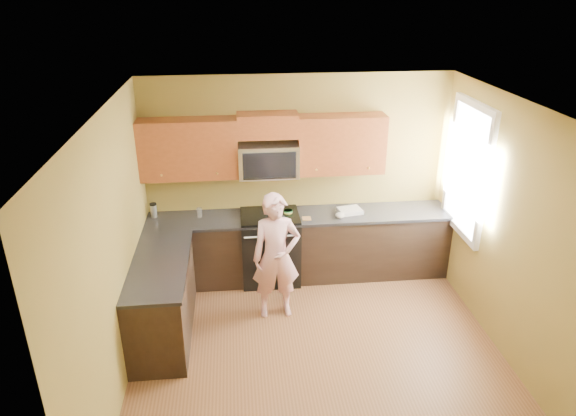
{
  "coord_description": "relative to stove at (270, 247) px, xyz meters",
  "views": [
    {
      "loc": [
        -0.81,
        -4.47,
        3.76
      ],
      "look_at": [
        -0.2,
        1.3,
        1.2
      ],
      "focal_mm": 32.39,
      "sensor_mm": 36.0,
      "label": 1
    }
  ],
  "objects": [
    {
      "name": "woman",
      "position": [
        0.01,
        -0.83,
        0.31
      ],
      "size": [
        0.59,
        0.4,
        1.56
      ],
      "primitive_type": "imported",
      "rotation": [
        0.0,
        0.0,
        0.05
      ],
      "color": "pink",
      "rests_on": "floor"
    },
    {
      "name": "countertop_left",
      "position": [
        -1.29,
        -1.08,
        0.43
      ],
      "size": [
        0.62,
        1.6,
        0.04
      ],
      "primitive_type": "cube",
      "color": "black",
      "rests_on": "cabinet_left_run"
    },
    {
      "name": "butter_tub",
      "position": [
        0.24,
        0.03,
        0.45
      ],
      "size": [
        0.13,
        0.13,
        0.09
      ],
      "primitive_type": null,
      "rotation": [
        0.0,
        0.0,
        0.08
      ],
      "color": "yellow",
      "rests_on": "countertop_back"
    },
    {
      "name": "travel_mug",
      "position": [
        -1.5,
        0.16,
        0.45
      ],
      "size": [
        0.1,
        0.1,
        0.19
      ],
      "primitive_type": null,
      "rotation": [
        0.0,
        0.0,
        -0.12
      ],
      "color": "silver",
      "rests_on": "countertop_back"
    },
    {
      "name": "countertop_back",
      "position": [
        0.4,
        0.01,
        0.43
      ],
      "size": [
        4.0,
        0.62,
        0.04
      ],
      "primitive_type": "cube",
      "color": "black",
      "rests_on": "cabinet_back_run"
    },
    {
      "name": "stove",
      "position": [
        0.0,
        0.0,
        0.0
      ],
      "size": [
        0.76,
        0.65,
        0.95
      ],
      "primitive_type": null,
      "color": "black",
      "rests_on": "floor"
    },
    {
      "name": "toast_slice",
      "position": [
        0.47,
        -0.12,
        0.45
      ],
      "size": [
        0.11,
        0.11,
        0.01
      ],
      "primitive_type": "cube",
      "rotation": [
        0.0,
        0.0,
        -0.03
      ],
      "color": "#B27F47",
      "rests_on": "countertop_back"
    },
    {
      "name": "window",
      "position": [
        2.38,
        -0.48,
        1.17
      ],
      "size": [
        0.06,
        1.06,
        1.66
      ],
      "primitive_type": null,
      "color": "white",
      "rests_on": "wall_right"
    },
    {
      "name": "wall_left",
      "position": [
        -1.6,
        -1.68,
        0.88
      ],
      "size": [
        0.0,
        4.0,
        4.0
      ],
      "primitive_type": "plane",
      "rotation": [
        1.57,
        0.0,
        1.57
      ],
      "color": "olive",
      "rests_on": "ground"
    },
    {
      "name": "wall_back",
      "position": [
        0.4,
        0.32,
        0.88
      ],
      "size": [
        4.0,
        0.0,
        4.0
      ],
      "primitive_type": "plane",
      "rotation": [
        1.57,
        0.0,
        0.0
      ],
      "color": "olive",
      "rests_on": "ground"
    },
    {
      "name": "upper_cab_left",
      "position": [
        -0.99,
        0.16,
        0.97
      ],
      "size": [
        1.22,
        0.33,
        0.75
      ],
      "primitive_type": null,
      "color": "brown",
      "rests_on": "wall_back"
    },
    {
      "name": "napkin_a",
      "position": [
        0.11,
        -0.04,
        0.48
      ],
      "size": [
        0.12,
        0.13,
        0.06
      ],
      "primitive_type": "ellipsoid",
      "rotation": [
        0.0,
        0.0,
        -0.08
      ],
      "color": "silver",
      "rests_on": "countertop_back"
    },
    {
      "name": "upper_cab_over_mw",
      "position": [
        0.0,
        0.16,
        1.62
      ],
      "size": [
        0.76,
        0.33,
        0.3
      ],
      "primitive_type": "cube",
      "color": "brown",
      "rests_on": "wall_back"
    },
    {
      "name": "upper_cab_right",
      "position": [
        0.94,
        0.16,
        0.97
      ],
      "size": [
        1.12,
        0.33,
        0.75
      ],
      "primitive_type": null,
      "color": "brown",
      "rests_on": "wall_back"
    },
    {
      "name": "microwave",
      "position": [
        0.0,
        0.12,
        0.97
      ],
      "size": [
        0.76,
        0.4,
        0.42
      ],
      "primitive_type": null,
      "color": "silver",
      "rests_on": "wall_back"
    },
    {
      "name": "dish_towel",
      "position": [
        1.07,
        0.03,
        0.47
      ],
      "size": [
        0.34,
        0.29,
        0.05
      ],
      "primitive_type": "cube",
      "rotation": [
        0.0,
        0.0,
        0.19
      ],
      "color": "white",
      "rests_on": "countertop_back"
    },
    {
      "name": "frying_pan",
      "position": [
        0.05,
        -0.19,
        0.47
      ],
      "size": [
        0.3,
        0.45,
        0.05
      ],
      "primitive_type": null,
      "rotation": [
        0.0,
        0.0,
        -0.13
      ],
      "color": "black",
      "rests_on": "stove"
    },
    {
      "name": "cabinet_back_run",
      "position": [
        0.4,
        0.02,
        -0.03
      ],
      "size": [
        4.0,
        0.6,
        0.88
      ],
      "primitive_type": "cube",
      "color": "black",
      "rests_on": "floor"
    },
    {
      "name": "floor",
      "position": [
        0.4,
        -1.68,
        -0.47
      ],
      "size": [
        4.0,
        4.0,
        0.0
      ],
      "primitive_type": "plane",
      "color": "brown",
      "rests_on": "ground"
    },
    {
      "name": "wall_front",
      "position": [
        0.4,
        -3.67,
        0.88
      ],
      "size": [
        4.0,
        0.0,
        4.0
      ],
      "primitive_type": "plane",
      "rotation": [
        -1.57,
        0.0,
        0.0
      ],
      "color": "olive",
      "rests_on": "ground"
    },
    {
      "name": "glass_a",
      "position": [
        -0.91,
        0.11,
        0.51
      ],
      "size": [
        0.08,
        0.08,
        0.12
      ],
      "primitive_type": "cylinder",
      "rotation": [
        0.0,
        0.0,
        0.2
      ],
      "color": "silver",
      "rests_on": "countertop_back"
    },
    {
      "name": "napkin_b",
      "position": [
        0.91,
        -0.12,
        0.48
      ],
      "size": [
        0.14,
        0.15,
        0.07
      ],
      "primitive_type": "ellipsoid",
      "rotation": [
        0.0,
        0.0,
        -0.19
      ],
      "color": "silver",
      "rests_on": "countertop_back"
    },
    {
      "name": "cabinet_left_run",
      "position": [
        -1.3,
        -1.08,
        -0.03
      ],
      "size": [
        0.6,
        1.6,
        0.88
      ],
      "primitive_type": "cube",
      "color": "black",
      "rests_on": "floor"
    },
    {
      "name": "ceiling",
      "position": [
        0.4,
        -1.68,
        2.23
      ],
      "size": [
        4.0,
        4.0,
        0.0
      ],
      "primitive_type": "plane",
      "rotation": [
        3.14,
        0.0,
        0.0
      ],
      "color": "white",
      "rests_on": "ground"
    },
    {
      "name": "wall_right",
      "position": [
        2.4,
        -1.68,
        0.88
      ],
      "size": [
        0.0,
        4.0,
        4.0
      ],
      "primitive_type": "plane",
      "rotation": [
        1.57,
        0.0,
        -1.57
      ],
      "color": "olive",
      "rests_on": "ground"
    }
  ]
}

